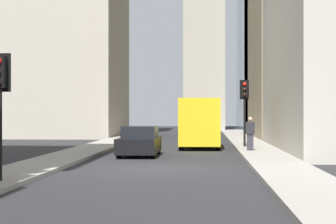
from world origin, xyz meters
TOP-DOWN VIEW (x-y plane):
  - ground_plane at (0.00, 0.00)m, footprint 135.00×135.00m
  - sidewalk_right at (0.00, 4.50)m, footprint 90.00×2.20m
  - sidewalk_left at (0.00, -4.50)m, footprint 90.00×2.20m
  - delivery_truck at (12.78, -1.40)m, footprint 6.46×2.25m
  - sedan_black at (6.19, 1.40)m, footprint 4.30×1.78m
  - traffic_light_foreground at (-5.47, 4.06)m, footprint 0.43×0.52m
  - traffic_light_midblock at (11.93, -3.93)m, footprint 0.43×0.52m
  - pedestrian at (8.39, -3.98)m, footprint 0.26×0.44m

SIDE VIEW (x-z plane):
  - ground_plane at x=0.00m, z-range 0.00..0.00m
  - sidewalk_right at x=0.00m, z-range 0.00..0.14m
  - sidewalk_left at x=0.00m, z-range 0.00..0.14m
  - sedan_black at x=6.19m, z-range -0.04..1.37m
  - pedestrian at x=8.39m, z-range 0.22..1.91m
  - delivery_truck at x=12.78m, z-range 0.04..2.88m
  - traffic_light_foreground at x=-5.47m, z-range 0.98..4.59m
  - traffic_light_midblock at x=11.93m, z-range 1.02..4.80m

